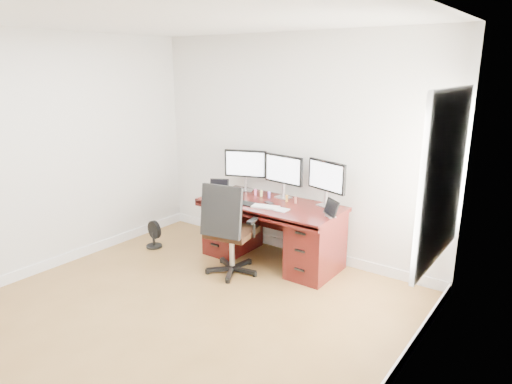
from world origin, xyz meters
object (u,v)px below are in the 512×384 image
Objects in this scene: desk at (272,230)px; keyboard at (265,207)px; office_chair at (230,245)px; monitor_center at (284,171)px; floor_fan at (153,235)px.

desk is 0.42m from keyboard.
desk is 1.56× the size of office_chair.
monitor_center is at bearing 67.06° from office_chair.
keyboard is at bearing 21.70° from floor_fan.
office_chair reaches higher than floor_fan.
monitor_center is (1.50, 0.79, 0.91)m from floor_fan.
monitor_center reaches higher than office_chair.
keyboard is (0.05, -0.21, 0.36)m from desk.
monitor_center is 0.56m from keyboard.
keyboard reaches higher than floor_fan.
desk is at bearing 89.04° from keyboard.
desk reaches higher than floor_fan.
office_chair is 1.33m from floor_fan.
monitor_center is at bearing 82.31° from keyboard.
monitor_center reaches higher than keyboard.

